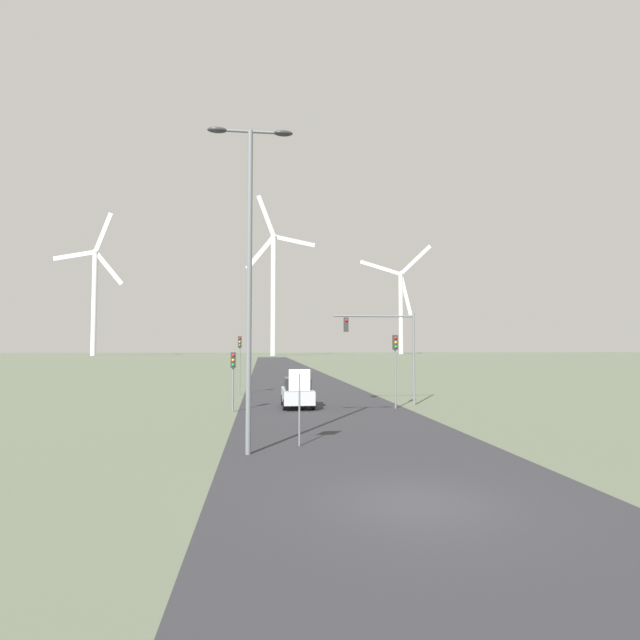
{
  "coord_description": "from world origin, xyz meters",
  "views": [
    {
      "loc": [
        -3.67,
        -11.79,
        3.71
      ],
      "look_at": [
        0.0,
        19.6,
        5.41
      ],
      "focal_mm": 28.0,
      "sensor_mm": 36.0,
      "label": 1
    }
  ],
  "objects_px": {
    "stop_sign_near": "(299,392)",
    "car_approaching": "(297,393)",
    "traffic_light_post_mid_left": "(240,352)",
    "wind_turbine_left": "(273,283)",
    "wind_turbine_far_left": "(95,292)",
    "traffic_light_mast_overhead": "(385,338)",
    "wind_turbine_center": "(401,303)",
    "traffic_light_post_near_left": "(233,368)",
    "streetlamp": "(250,252)",
    "traffic_light_post_near_right": "(395,355)"
  },
  "relations": [
    {
      "from": "streetlamp",
      "to": "traffic_light_post_near_right",
      "type": "height_order",
      "value": "streetlamp"
    },
    {
      "from": "streetlamp",
      "to": "car_approaching",
      "type": "relative_size",
      "value": 2.8
    },
    {
      "from": "wind_turbine_far_left",
      "to": "wind_turbine_center",
      "type": "relative_size",
      "value": 1.05
    },
    {
      "from": "traffic_light_post_mid_left",
      "to": "wind_turbine_center",
      "type": "relative_size",
      "value": 0.08
    },
    {
      "from": "car_approaching",
      "to": "wind_turbine_center",
      "type": "distance_m",
      "value": 233.76
    },
    {
      "from": "traffic_light_post_mid_left",
      "to": "wind_turbine_left",
      "type": "relative_size",
      "value": 0.07
    },
    {
      "from": "streetlamp",
      "to": "wind_turbine_far_left",
      "type": "xyz_separation_m",
      "value": [
        -68.91,
        198.6,
        19.66
      ]
    },
    {
      "from": "traffic_light_mast_overhead",
      "to": "car_approaching",
      "type": "bearing_deg",
      "value": -175.63
    },
    {
      "from": "traffic_light_post_near_right",
      "to": "traffic_light_mast_overhead",
      "type": "height_order",
      "value": "traffic_light_mast_overhead"
    },
    {
      "from": "stop_sign_near",
      "to": "wind_turbine_far_left",
      "type": "bearing_deg",
      "value": 109.73
    },
    {
      "from": "traffic_light_post_near_right",
      "to": "stop_sign_near",
      "type": "bearing_deg",
      "value": -121.75
    },
    {
      "from": "traffic_light_post_near_right",
      "to": "traffic_light_post_mid_left",
      "type": "relative_size",
      "value": 0.97
    },
    {
      "from": "wind_turbine_far_left",
      "to": "wind_turbine_center",
      "type": "distance_m",
      "value": 145.82
    },
    {
      "from": "car_approaching",
      "to": "traffic_light_post_near_left",
      "type": "bearing_deg",
      "value": -158.4
    },
    {
      "from": "stop_sign_near",
      "to": "traffic_light_mast_overhead",
      "type": "xyz_separation_m",
      "value": [
        6.4,
        12.27,
        2.27
      ]
    },
    {
      "from": "streetlamp",
      "to": "wind_turbine_left",
      "type": "height_order",
      "value": "wind_turbine_left"
    },
    {
      "from": "streetlamp",
      "to": "traffic_light_post_near_right",
      "type": "bearing_deg",
      "value": 54.53
    },
    {
      "from": "streetlamp",
      "to": "wind_turbine_far_left",
      "type": "height_order",
      "value": "wind_turbine_far_left"
    },
    {
      "from": "traffic_light_post_near_left",
      "to": "traffic_light_post_mid_left",
      "type": "xyz_separation_m",
      "value": [
        -0.08,
        10.19,
        0.81
      ]
    },
    {
      "from": "stop_sign_near",
      "to": "wind_turbine_center",
      "type": "xyz_separation_m",
      "value": [
        70.51,
        233.48,
        24.51
      ]
    },
    {
      "from": "traffic_light_post_near_right",
      "to": "traffic_light_post_mid_left",
      "type": "height_order",
      "value": "traffic_light_post_mid_left"
    },
    {
      "from": "wind_turbine_center",
      "to": "traffic_light_mast_overhead",
      "type": "bearing_deg",
      "value": -106.16
    },
    {
      "from": "traffic_light_post_near_left",
      "to": "traffic_light_post_near_right",
      "type": "distance_m",
      "value": 9.69
    },
    {
      "from": "streetlamp",
      "to": "wind_turbine_center",
      "type": "relative_size",
      "value": 0.2
    },
    {
      "from": "traffic_light_post_near_right",
      "to": "car_approaching",
      "type": "bearing_deg",
      "value": 168.87
    },
    {
      "from": "traffic_light_post_mid_left",
      "to": "traffic_light_mast_overhead",
      "type": "xyz_separation_m",
      "value": [
        9.52,
        -8.25,
        0.97
      ]
    },
    {
      "from": "wind_turbine_far_left",
      "to": "wind_turbine_left",
      "type": "relative_size",
      "value": 0.88
    },
    {
      "from": "wind_turbine_far_left",
      "to": "traffic_light_post_near_left",
      "type": "bearing_deg",
      "value": -70.1
    },
    {
      "from": "stop_sign_near",
      "to": "traffic_light_post_mid_left",
      "type": "distance_m",
      "value": 20.79
    },
    {
      "from": "traffic_light_post_mid_left",
      "to": "car_approaching",
      "type": "distance_m",
      "value": 9.81
    },
    {
      "from": "traffic_light_post_near_left",
      "to": "wind_turbine_left",
      "type": "height_order",
      "value": "wind_turbine_left"
    },
    {
      "from": "traffic_light_post_near_right",
      "to": "wind_turbine_center",
      "type": "xyz_separation_m",
      "value": [
        63.9,
        222.79,
        23.29
      ]
    },
    {
      "from": "stop_sign_near",
      "to": "car_approaching",
      "type": "bearing_deg",
      "value": 86.29
    },
    {
      "from": "traffic_light_post_mid_left",
      "to": "wind_turbine_left",
      "type": "xyz_separation_m",
      "value": [
        6.48,
        171.63,
        27.34
      ]
    },
    {
      "from": "streetlamp",
      "to": "stop_sign_near",
      "type": "bearing_deg",
      "value": 32.99
    },
    {
      "from": "traffic_light_post_near_left",
      "to": "wind_turbine_far_left",
      "type": "distance_m",
      "value": 200.41
    },
    {
      "from": "stop_sign_near",
      "to": "traffic_light_post_near_left",
      "type": "bearing_deg",
      "value": 106.41
    },
    {
      "from": "streetlamp",
      "to": "wind_turbine_center",
      "type": "xyz_separation_m",
      "value": [
        72.37,
        234.69,
        19.48
      ]
    },
    {
      "from": "car_approaching",
      "to": "traffic_light_post_near_right",
      "type": "bearing_deg",
      "value": -11.13
    },
    {
      "from": "traffic_light_post_mid_left",
      "to": "wind_turbine_far_left",
      "type": "bearing_deg",
      "value": 110.93
    },
    {
      "from": "wind_turbine_far_left",
      "to": "streetlamp",
      "type": "bearing_deg",
      "value": -70.86
    },
    {
      "from": "traffic_light_post_near_right",
      "to": "wind_turbine_center",
      "type": "bearing_deg",
      "value": 74.0
    },
    {
      "from": "traffic_light_post_mid_left",
      "to": "traffic_light_mast_overhead",
      "type": "relative_size",
      "value": 0.77
    },
    {
      "from": "traffic_light_mast_overhead",
      "to": "wind_turbine_center",
      "type": "relative_size",
      "value": 0.1
    },
    {
      "from": "wind_turbine_left",
      "to": "traffic_light_mast_overhead",
      "type": "bearing_deg",
      "value": -89.03
    },
    {
      "from": "traffic_light_mast_overhead",
      "to": "wind_turbine_center",
      "type": "distance_m",
      "value": 231.38
    },
    {
      "from": "wind_turbine_far_left",
      "to": "wind_turbine_left",
      "type": "distance_m",
      "value": 74.43
    },
    {
      "from": "traffic_light_mast_overhead",
      "to": "wind_turbine_center",
      "type": "xyz_separation_m",
      "value": [
        64.1,
        221.21,
        22.24
      ]
    },
    {
      "from": "traffic_light_post_mid_left",
      "to": "stop_sign_near",
      "type": "bearing_deg",
      "value": -81.36
    },
    {
      "from": "car_approaching",
      "to": "wind_turbine_center",
      "type": "relative_size",
      "value": 0.07
    }
  ]
}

